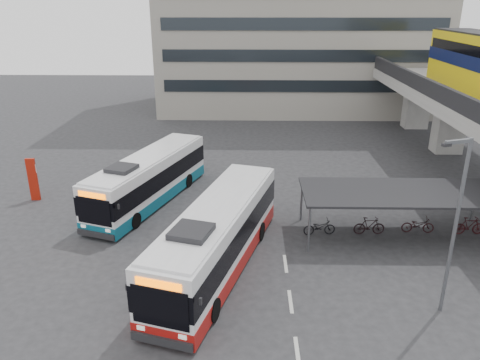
{
  "coord_description": "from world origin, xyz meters",
  "views": [
    {
      "loc": [
        0.73,
        -19.39,
        11.71
      ],
      "look_at": [
        0.21,
        5.88,
        2.0
      ],
      "focal_mm": 35.0,
      "sensor_mm": 36.0,
      "label": 1
    }
  ],
  "objects_px": {
    "pedestrian": "(103,207)",
    "lamp_post": "(455,218)",
    "bus_teal": "(149,179)",
    "bus_main": "(217,237)"
  },
  "relations": [
    {
      "from": "bus_main",
      "to": "bus_teal",
      "type": "relative_size",
      "value": 1.07
    },
    {
      "from": "lamp_post",
      "to": "bus_main",
      "type": "bearing_deg",
      "value": 142.35
    },
    {
      "from": "lamp_post",
      "to": "pedestrian",
      "type": "bearing_deg",
      "value": 134.73
    },
    {
      "from": "pedestrian",
      "to": "lamp_post",
      "type": "xyz_separation_m",
      "value": [
        15.86,
        -7.77,
        3.23
      ]
    },
    {
      "from": "bus_main",
      "to": "pedestrian",
      "type": "distance_m",
      "value": 8.25
    },
    {
      "from": "bus_main",
      "to": "pedestrian",
      "type": "xyz_separation_m",
      "value": [
        -6.73,
        4.72,
        -0.7
      ]
    },
    {
      "from": "bus_teal",
      "to": "lamp_post",
      "type": "relative_size",
      "value": 1.53
    },
    {
      "from": "bus_main",
      "to": "bus_teal",
      "type": "xyz_separation_m",
      "value": [
        -4.7,
        7.63,
        -0.1
      ]
    },
    {
      "from": "bus_teal",
      "to": "pedestrian",
      "type": "bearing_deg",
      "value": -105.74
    },
    {
      "from": "pedestrian",
      "to": "lamp_post",
      "type": "relative_size",
      "value": 0.25
    }
  ]
}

